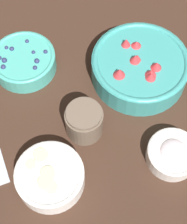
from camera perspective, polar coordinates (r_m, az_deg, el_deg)
ground_plane at (r=0.95m, az=-3.76°, el=0.32°), size 4.00×4.00×0.00m
bowl_strawberries at (r=0.98m, az=7.07°, el=6.94°), size 0.25×0.25×0.09m
bowl_blueberries at (r=1.01m, az=-10.58°, el=7.70°), size 0.17×0.17×0.06m
bowl_bananas at (r=0.85m, az=-6.66°, el=-9.72°), size 0.15×0.15×0.06m
bowl_cream at (r=0.89m, az=11.98°, el=-6.23°), size 0.12×0.12×0.05m
jar_chocolate at (r=0.89m, az=-1.43°, el=-1.51°), size 0.09×0.09×0.09m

